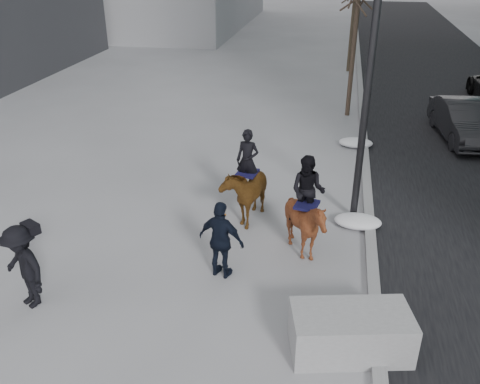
% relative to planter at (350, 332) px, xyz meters
% --- Properties ---
extents(ground, '(120.00, 120.00, 0.00)m').
position_rel_planter_xyz_m(ground, '(-2.49, 1.61, -0.41)').
color(ground, gray).
rests_on(ground, ground).
extents(road, '(8.00, 90.00, 0.01)m').
position_rel_planter_xyz_m(road, '(4.51, 11.61, -0.40)').
color(road, black).
rests_on(road, ground).
extents(curb, '(0.25, 90.00, 0.12)m').
position_rel_planter_xyz_m(curb, '(0.51, 11.61, -0.35)').
color(curb, gray).
rests_on(curb, ground).
extents(planter, '(2.22, 1.45, 0.82)m').
position_rel_planter_xyz_m(planter, '(0.00, 0.00, 0.00)').
color(planter, '#969698').
rests_on(planter, ground).
extents(car_near, '(1.94, 4.31, 1.37)m').
position_rel_planter_xyz_m(car_near, '(3.93, 11.46, 0.28)').
color(car_near, black).
rests_on(car_near, ground).
extents(tree_near, '(1.20, 1.20, 5.44)m').
position_rel_planter_xyz_m(tree_near, '(-0.09, 13.51, 2.31)').
color(tree_near, '#382921').
rests_on(tree_near, ground).
extents(tree_far, '(1.20, 1.20, 4.75)m').
position_rel_planter_xyz_m(tree_far, '(-0.09, 21.34, 1.97)').
color(tree_far, '#3B3223').
rests_on(tree_far, ground).
extents(mounted_left, '(1.11, 1.91, 2.33)m').
position_rel_planter_xyz_m(mounted_left, '(-2.63, 4.38, 0.46)').
color(mounted_left, '#4F2B0F').
rests_on(mounted_left, ground).
extents(mounted_right, '(1.50, 1.63, 2.37)m').
position_rel_planter_xyz_m(mounted_right, '(-1.02, 2.91, 0.54)').
color(mounted_right, '#481C0E').
rests_on(mounted_right, ground).
extents(feeder, '(1.11, 0.99, 1.75)m').
position_rel_planter_xyz_m(feeder, '(-2.68, 1.76, 0.47)').
color(feeder, black).
rests_on(feeder, ground).
extents(camera_crew, '(1.31, 1.11, 1.75)m').
position_rel_planter_xyz_m(camera_crew, '(-6.19, 0.10, 0.48)').
color(camera_crew, black).
rests_on(camera_crew, ground).
extents(lamppost, '(0.25, 2.55, 9.09)m').
position_rel_planter_xyz_m(lamppost, '(0.11, 5.13, 4.59)').
color(lamppost, black).
rests_on(lamppost, ground).
extents(snow_piles, '(1.17, 9.81, 0.30)m').
position_rel_planter_xyz_m(snow_piles, '(0.21, 5.40, -0.26)').
color(snow_piles, silver).
rests_on(snow_piles, ground).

